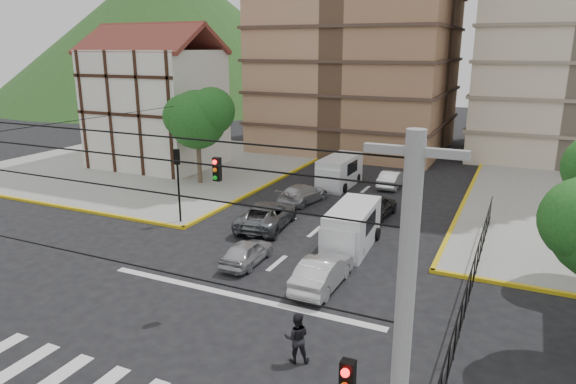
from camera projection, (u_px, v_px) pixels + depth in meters
The scene contains 18 objects.
ground at pixel (223, 308), 20.77m from camera, with size 160.00×160.00×0.00m, color black.
sidewalk_nw at pixel (152, 164), 46.32m from camera, with size 26.00×26.00×0.15m, color gray.
stop_line at pixel (238, 296), 21.82m from camera, with size 13.00×0.40×0.01m, color silver.
tudor_building at pixel (156, 107), 44.51m from camera, with size 10.80×8.05×12.23m.
distant_hill at pixel (171, 27), 100.38m from camera, with size 70.00×70.00×28.00m, color #274C19.
park_fence at pixel (468, 305), 21.04m from camera, with size 0.10×22.50×1.66m, color black, non-canonical shape.
tree_tudor at pixel (198, 117), 38.16m from camera, with size 5.39×4.40×7.43m.
traffic_light_nw at pixel (178, 173), 29.90m from camera, with size 0.28×0.22×4.40m.
traffic_light_hanging at pixel (185, 179), 17.39m from camera, with size 18.00×9.12×0.92m.
van_right_lane at pixel (351, 229), 26.68m from camera, with size 2.22×5.07×2.24m.
van_left_lane at pixel (338, 173), 38.63m from camera, with size 2.13×5.10×2.28m.
car_silver_front_left at pixel (247, 252), 24.93m from camera, with size 1.44×3.57×1.22m, color #B8B8BD.
car_white_front_right at pixel (323, 272), 22.48m from camera, with size 1.49×4.28×1.41m, color silver.
car_grey_mid_left at pixel (267, 215), 30.05m from camera, with size 2.49×5.39×1.50m, color slate.
car_silver_rear_left at pixel (303, 193), 34.81m from camera, with size 1.79×4.40×1.28m, color #B5B5BA.
car_darkgrey_mid_right at pixel (375, 206), 31.60m from camera, with size 1.79×4.45×1.52m, color #272729.
car_white_rear_right at pixel (392, 179), 38.67m from camera, with size 1.37×3.92×1.29m, color white.
pedestrian_crosswalk at pixel (297, 338), 17.05m from camera, with size 0.86×0.67×1.78m, color black.
Camera 1 is at (10.30, -15.84, 10.19)m, focal length 32.00 mm.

